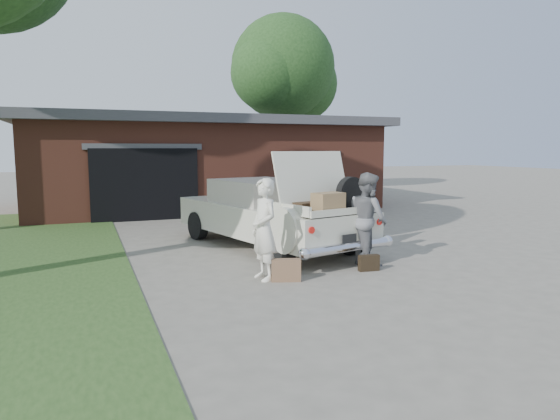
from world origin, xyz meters
name	(u,v)px	position (x,y,z in m)	size (l,w,h in m)	color
ground	(293,278)	(0.00, 0.00, 0.00)	(90.00, 90.00, 0.00)	gray
house	(200,162)	(0.98, 11.47, 1.67)	(12.80, 7.80, 3.30)	brown
tree_right	(284,73)	(6.36, 16.11, 5.96)	(5.92, 5.15, 8.80)	#38281E
sedan	(269,213)	(0.58, 2.71, 0.77)	(3.21, 5.57, 2.14)	beige
woman_left	(264,229)	(-0.49, 0.10, 0.85)	(0.62, 0.41, 1.71)	white
woman_right	(368,219)	(1.70, 0.41, 0.88)	(0.85, 0.66, 1.75)	slate
suitcase_left	(286,270)	(-0.19, -0.14, 0.19)	(0.48, 0.15, 0.37)	#845F43
suitcase_right	(369,263)	(1.47, -0.04, 0.15)	(0.38, 0.12, 0.29)	black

